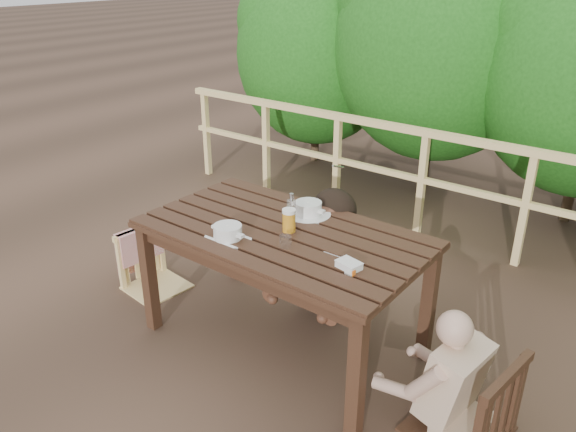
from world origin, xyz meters
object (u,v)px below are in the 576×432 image
Objects in this scene: soup_near at (228,233)px; bottle at (291,211)px; woman at (347,211)px; diner_right at (477,345)px; table at (283,289)px; chair_far at (343,247)px; soup_far at (308,209)px; beer_glass at (289,222)px; tumbler at (285,242)px; chair_right at (468,357)px; chair_left at (152,239)px; butter_tub at (349,266)px.

soup_near is 0.42m from bottle.
woman is 1.46m from diner_right.
chair_far is (0.02, 0.69, 0.02)m from table.
soup_near is 0.60m from soup_far.
beer_glass is at bearing -91.72° from chair_far.
soup_near is 0.36m from tumbler.
beer_glass is (0.23, 0.29, 0.03)m from soup_near.
chair_right is 1.15m from tumbler.
chair_left is (-1.19, -0.08, 0.02)m from table.
woman is 0.66m from bottle.
chair_right is at bearing 20.35° from butter_tub.
beer_glass is (0.02, -0.70, 0.18)m from woman.
bottle is 0.30m from tumbler.
chair_far is 2.86× the size of soup_far.
diner_right is at bearing 5.85° from tumbler.
table is 0.77m from woman.
woman is (1.21, 0.79, 0.28)m from chair_left.
beer_glass is 0.70× the size of bottle.
soup_far is 0.48m from tumbler.
chair_left is 0.87× the size of chair_right.
woman is 4.89× the size of soup_near.
woman is at bearing 91.65° from beer_glass.
tumbler is 0.42m from butter_tub.
chair_right reaches higher than butter_tub.
bottle is 2.74× the size of tumbler.
tumbler is (0.16, -0.45, -0.01)m from soup_far.
woman is 0.44m from soup_far.
beer_glass is 0.21m from tumbler.
woman is 1.21× the size of diner_right.
soup_near is at bearing -124.80° from table.
soup_near is at bearing 106.72° from diner_right.
butter_tub reaches higher than chair_left.
chair_far is 2.94× the size of soup_near.
soup_near is (-0.20, -0.28, 0.45)m from table.
diner_right is 3.93× the size of soup_far.
butter_tub is (-0.67, -0.10, 0.35)m from chair_right.
bottle reaches higher than soup_far.
table is at bearing -80.45° from chair_left.
chair_right reaches higher than chair_far.
chair_right reaches higher than chair_left.
soup_far is at bearing 101.67° from beer_glass.
table is 1.28m from diner_right.
soup_far is at bearing -66.81° from chair_left.
diner_right reaches higher than chair_left.
chair_left is at bearing -81.61° from chair_right.
tumbler is (0.14, -0.25, -0.07)m from bottle.
chair_right reaches higher than table.
table is 20.85× the size of tumbler.
butter_tub is (-0.70, -0.10, 0.25)m from diner_right.
soup_near is at bearing -158.99° from butter_tub.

